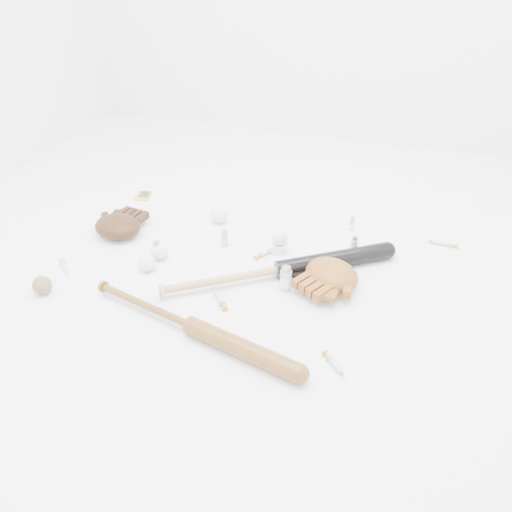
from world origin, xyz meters
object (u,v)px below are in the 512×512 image
(bat_dark, at_px, (279,270))
(pedestal, at_px, (280,248))
(glove_dark, at_px, (118,226))
(bat_wood, at_px, (191,325))

(bat_dark, height_order, pedestal, bat_dark)
(glove_dark, height_order, pedestal, glove_dark)
(bat_wood, bearing_deg, glove_dark, 153.12)
(bat_wood, height_order, pedestal, bat_wood)
(bat_wood, distance_m, pedestal, 0.58)
(bat_dark, bearing_deg, pedestal, 70.99)
(bat_dark, xyz_separation_m, pedestal, (-0.05, 0.17, -0.02))
(bat_wood, bearing_deg, bat_dark, 76.48)
(bat_wood, relative_size, pedestal, 13.29)
(glove_dark, xyz_separation_m, pedestal, (0.70, 0.09, -0.03))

